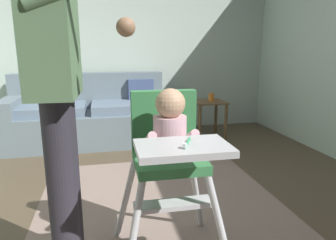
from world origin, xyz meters
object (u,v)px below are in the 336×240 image
couch (90,116)px  high_chair (169,144)px  side_table (208,112)px  sippy_cup (211,97)px  adult_standing (58,87)px

couch → high_chair: bearing=11.3°
side_table → sippy_cup: (0.03, 0.00, 0.19)m
couch → adult_standing: 2.49m
couch → side_table: size_ratio=3.79×
adult_standing → side_table: size_ratio=3.33×
high_chair → adult_standing: adult_standing is taller
high_chair → side_table: size_ratio=1.88×
couch → sippy_cup: couch is taller
side_table → sippy_cup: bearing=0.0°
high_chair → couch: bearing=-167.8°
high_chair → adult_standing: (-0.53, 0.03, 0.31)m
high_chair → sippy_cup: 2.37m
couch → side_table: 1.51m
high_chair → sippy_cup: (1.03, 2.14, -0.11)m
adult_standing → sippy_cup: 2.66m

